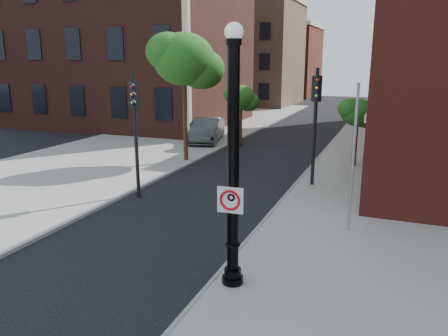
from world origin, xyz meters
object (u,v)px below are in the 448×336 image
at_px(parked_car, 207,130).
at_px(traffic_signal_right, 316,108).
at_px(lamppost, 233,174).
at_px(no_parking_sign, 230,200).
at_px(traffic_signal_left, 135,116).

bearing_deg(parked_car, traffic_signal_right, -56.97).
xyz_separation_m(parked_car, traffic_signal_right, (8.55, -8.03, 2.62)).
distance_m(lamppost, parked_car, 19.44).
xyz_separation_m(no_parking_sign, parked_car, (-8.36, 17.58, -1.47)).
bearing_deg(lamppost, traffic_signal_left, 138.73).
bearing_deg(traffic_signal_left, no_parking_sign, -20.58).
relative_size(parked_car, traffic_signal_left, 1.01).
distance_m(no_parking_sign, parked_car, 19.53).
bearing_deg(parked_car, lamppost, -78.11).
relative_size(lamppost, parked_car, 1.25).
bearing_deg(traffic_signal_right, parked_car, 159.12).
bearing_deg(traffic_signal_right, no_parking_sign, -68.84).
bearing_deg(no_parking_sign, traffic_signal_left, 134.13).
distance_m(lamppost, no_parking_sign, 0.59).
distance_m(lamppost, traffic_signal_left, 8.05).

